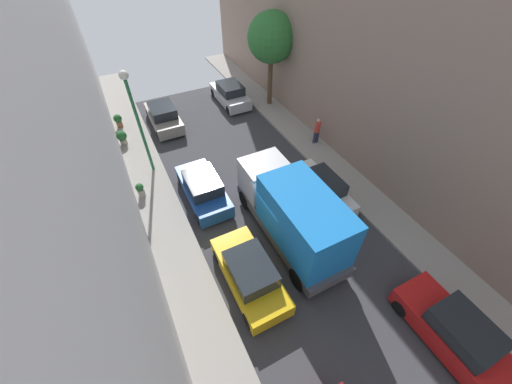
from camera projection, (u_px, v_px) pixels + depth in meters
ground at (283, 228)px, 14.53m from camera, size 32.00×32.00×0.00m
sidewalk_left at (183, 268)px, 12.87m from camera, size 2.00×44.00×0.15m
sidewalk_right at (362, 194)px, 16.08m from camera, size 2.00×44.00×0.15m
building_right at (486, 30)px, 11.99m from camera, size 6.00×44.00×15.37m
parked_car_left_2 at (250, 274)px, 11.96m from camera, size 1.78×4.20×1.57m
parked_car_left_3 at (203, 189)px, 15.44m from camera, size 1.78×4.20×1.57m
parked_car_left_4 at (164, 116)px, 20.52m from camera, size 1.78×4.20×1.57m
parked_car_right_1 at (456, 333)px, 10.34m from camera, size 1.78×4.20×1.57m
parked_car_right_2 at (320, 189)px, 15.42m from camera, size 1.78×4.20×1.57m
parked_car_right_3 at (230, 94)px, 22.83m from camera, size 1.78×4.20×1.57m
delivery_truck at (293, 213)px, 12.86m from camera, size 2.26×6.60×3.38m
pedestrian at (317, 130)px, 18.69m from camera, size 0.40×0.36×1.72m
street_tree_1 at (271, 38)px, 19.71m from camera, size 3.25×3.25×6.34m
potted_plant_1 at (122, 137)px, 18.90m from camera, size 0.62×0.62×0.90m
potted_plant_2 at (118, 120)px, 20.26m from camera, size 0.54×0.54×0.92m
potted_plant_4 at (140, 190)px, 15.58m from camera, size 0.41×0.41×0.82m
lamp_post at (135, 111)px, 14.76m from camera, size 0.44×0.44×5.82m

